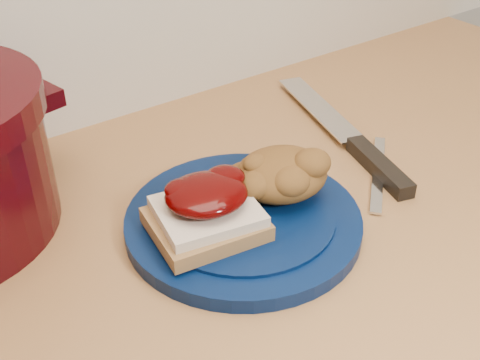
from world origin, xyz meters
TOP-DOWN VIEW (x-y plane):
  - plate at (0.02, 1.48)m, footprint 0.32×0.32m
  - sandwich at (-0.03, 1.48)m, footprint 0.13×0.11m
  - stuffing_mound at (0.08, 1.48)m, footprint 0.13×0.12m
  - chef_knife at (0.24, 1.51)m, footprint 0.12×0.34m
  - butter_knife at (0.23, 1.46)m, footprint 0.14×0.13m

SIDE VIEW (x-z plane):
  - butter_knife at x=0.23m, z-range 0.90..0.91m
  - plate at x=0.02m, z-range 0.90..0.92m
  - chef_knife at x=0.24m, z-range 0.90..0.92m
  - sandwich at x=-0.03m, z-range 0.92..0.97m
  - stuffing_mound at x=0.08m, z-range 0.92..0.98m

